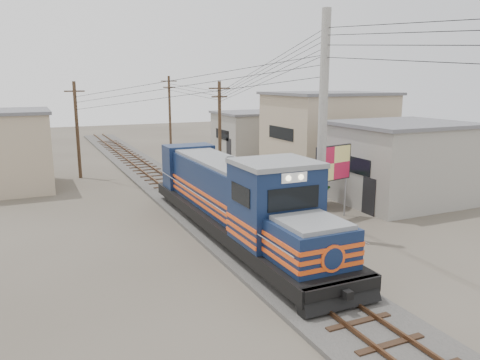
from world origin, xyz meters
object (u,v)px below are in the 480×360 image
locomotive (236,201)px  vendor (312,189)px  market_umbrella (320,166)px  billboard (333,165)px

locomotive → vendor: locomotive is taller
market_umbrella → locomotive: bearing=-154.8°
billboard → vendor: billboard is taller
locomotive → vendor: size_ratio=9.20×
billboard → locomotive: bearing=173.3°
billboard → market_umbrella: (0.90, 2.49, -0.51)m
locomotive → billboard: bearing=6.0°
locomotive → billboard: (5.68, 0.60, 1.11)m
billboard → market_umbrella: size_ratio=1.31×
vendor → locomotive: bearing=15.4°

